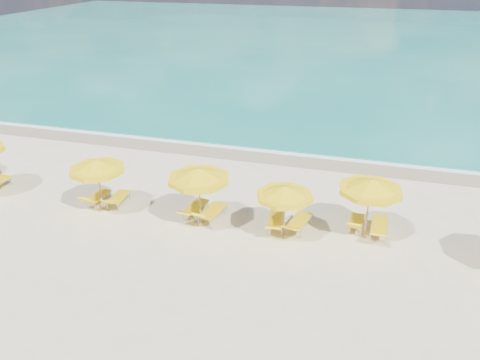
# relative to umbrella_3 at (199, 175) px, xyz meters

# --- Properties ---
(ground_plane) EXTENTS (120.00, 120.00, 0.00)m
(ground_plane) POSITION_rel_umbrella_3_xyz_m (1.13, 0.41, -2.15)
(ground_plane) COLOR beige
(ocean) EXTENTS (120.00, 80.00, 0.30)m
(ocean) POSITION_rel_umbrella_3_xyz_m (1.13, 48.41, -2.15)
(ocean) COLOR #15786C
(ocean) RESTS_ON ground
(wet_sand_band) EXTENTS (120.00, 2.60, 0.01)m
(wet_sand_band) POSITION_rel_umbrella_3_xyz_m (1.13, 7.81, -2.15)
(wet_sand_band) COLOR tan
(wet_sand_band) RESTS_ON ground
(foam_line) EXTENTS (120.00, 1.20, 0.03)m
(foam_line) POSITION_rel_umbrella_3_xyz_m (1.13, 8.61, -2.15)
(foam_line) COLOR white
(foam_line) RESTS_ON ground
(whitecap_near) EXTENTS (14.00, 0.36, 0.05)m
(whitecap_near) POSITION_rel_umbrella_3_xyz_m (-4.87, 17.41, -2.15)
(whitecap_near) COLOR white
(whitecap_near) RESTS_ON ground
(whitecap_far) EXTENTS (18.00, 0.30, 0.05)m
(whitecap_far) POSITION_rel_umbrella_3_xyz_m (9.13, 24.41, -2.15)
(whitecap_far) COLOR white
(whitecap_far) RESTS_ON ground
(umbrella_2) EXTENTS (2.55, 2.55, 2.36)m
(umbrella_2) POSITION_rel_umbrella_3_xyz_m (-4.45, -0.06, -0.14)
(umbrella_2) COLOR tan
(umbrella_2) RESTS_ON ground
(umbrella_3) EXTENTS (2.72, 2.72, 2.52)m
(umbrella_3) POSITION_rel_umbrella_3_xyz_m (0.00, 0.00, 0.00)
(umbrella_3) COLOR tan
(umbrella_3) RESTS_ON ground
(umbrella_4) EXTENTS (2.32, 2.32, 2.20)m
(umbrella_4) POSITION_rel_umbrella_3_xyz_m (3.42, -0.03, -0.27)
(umbrella_4) COLOR tan
(umbrella_4) RESTS_ON ground
(umbrella_5) EXTENTS (3.09, 3.09, 2.46)m
(umbrella_5) POSITION_rel_umbrella_3_xyz_m (6.48, 0.94, -0.05)
(umbrella_5) COLOR tan
(umbrella_5) RESTS_ON ground
(lounger_2_left) EXTENTS (0.64, 1.69, 0.81)m
(lounger_2_left) POSITION_rel_umbrella_3_xyz_m (-4.91, 0.28, -1.93)
(lounger_2_left) COLOR #A5A8AD
(lounger_2_left) RESTS_ON ground
(lounger_2_right) EXTENTS (0.71, 1.77, 0.78)m
(lounger_2_right) POSITION_rel_umbrella_3_xyz_m (-3.96, 0.43, -1.93)
(lounger_2_right) COLOR #A5A8AD
(lounger_2_right) RESTS_ON ground
(lounger_3_left) EXTENTS (0.80, 1.92, 0.71)m
(lounger_3_left) POSITION_rel_umbrella_3_xyz_m (-0.42, 0.54, -1.93)
(lounger_3_left) COLOR #A5A8AD
(lounger_3_left) RESTS_ON ground
(lounger_3_right) EXTENTS (0.92, 2.01, 0.88)m
(lounger_3_right) POSITION_rel_umbrella_3_xyz_m (0.38, 0.32, -1.91)
(lounger_3_right) COLOR #A5A8AD
(lounger_3_right) RESTS_ON ground
(lounger_4_left) EXTENTS (0.81, 1.97, 0.74)m
(lounger_4_left) POSITION_rel_umbrella_3_xyz_m (3.04, 0.42, -1.92)
(lounger_4_left) COLOR #A5A8AD
(lounger_4_left) RESTS_ON ground
(lounger_4_right) EXTENTS (0.99, 2.01, 0.73)m
(lounger_4_right) POSITION_rel_umbrella_3_xyz_m (3.94, 0.57, -1.92)
(lounger_4_right) COLOR #A5A8AD
(lounger_4_right) RESTS_ON ground
(lounger_5_left) EXTENTS (0.65, 1.59, 0.75)m
(lounger_5_left) POSITION_rel_umbrella_3_xyz_m (6.10, 1.25, -1.95)
(lounger_5_left) COLOR #A5A8AD
(lounger_5_left) RESTS_ON ground
(lounger_5_right) EXTENTS (0.72, 1.98, 0.70)m
(lounger_5_right) POSITION_rel_umbrella_3_xyz_m (7.00, 1.11, -1.92)
(lounger_5_right) COLOR #A5A8AD
(lounger_5_right) RESTS_ON ground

